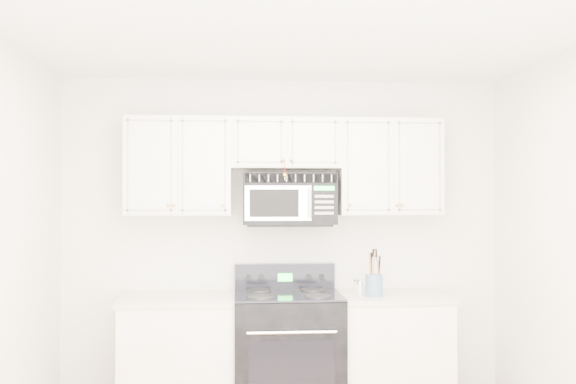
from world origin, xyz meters
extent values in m
cube|color=white|center=(0.00, 0.00, 2.60)|extent=(3.50, 3.50, 0.01)
cube|color=white|center=(0.00, 1.75, 1.30)|extent=(3.50, 0.01, 2.60)
cube|color=white|center=(0.00, -1.75, 1.30)|extent=(3.50, 0.01, 2.60)
cube|color=beige|center=(-0.80, 1.44, 0.44)|extent=(0.82, 0.63, 0.88)
cube|color=beige|center=(-0.80, 1.44, 0.90)|extent=(0.86, 0.65, 0.04)
cube|color=beige|center=(0.80, 1.44, 0.44)|extent=(0.82, 0.63, 0.88)
cube|color=beige|center=(0.80, 1.44, 0.90)|extent=(0.86, 0.65, 0.04)
cube|color=black|center=(0.01, 1.41, 0.46)|extent=(0.79, 0.68, 0.92)
cube|color=black|center=(0.01, 1.07, 0.45)|extent=(0.61, 0.01, 0.42)
cylinder|color=white|center=(0.01, 1.04, 0.72)|extent=(0.63, 0.02, 0.02)
cube|color=black|center=(0.01, 1.41, 0.93)|extent=(0.79, 0.68, 0.02)
cube|color=black|center=(0.01, 1.71, 1.02)|extent=(0.79, 0.08, 0.21)
cube|color=#21DE3A|center=(0.01, 1.67, 1.02)|extent=(0.11, 0.00, 0.06)
cube|color=beige|center=(-0.82, 1.58, 1.90)|extent=(0.80, 0.33, 0.75)
cube|color=beige|center=(0.82, 1.58, 1.90)|extent=(0.80, 0.33, 0.75)
cube|color=beige|center=(0.00, 1.58, 2.08)|extent=(0.84, 0.33, 0.39)
sphere|color=gold|center=(-0.84, 1.40, 1.60)|extent=(0.03, 0.03, 0.03)
sphere|color=gold|center=(-0.48, 1.40, 1.60)|extent=(0.03, 0.03, 0.03)
sphere|color=gold|center=(0.48, 1.40, 1.60)|extent=(0.03, 0.03, 0.03)
sphere|color=gold|center=(0.84, 1.40, 1.60)|extent=(0.03, 0.03, 0.03)
sphere|color=gold|center=(-0.03, 1.40, 1.94)|extent=(0.03, 0.03, 0.03)
sphere|color=gold|center=(0.03, 1.40, 1.94)|extent=(0.03, 0.03, 0.03)
cylinder|color=#CD0804|center=(-0.02, 1.40, 1.89)|extent=(0.00, 0.00, 0.11)
sphere|color=gold|center=(-0.02, 1.40, 1.83)|extent=(0.04, 0.04, 0.04)
cube|color=black|center=(0.03, 1.57, 1.65)|extent=(0.71, 0.36, 0.39)
cube|color=#A5A297|center=(0.03, 1.40, 1.80)|extent=(0.69, 0.01, 0.07)
cube|color=silver|center=(-0.07, 1.39, 1.61)|extent=(0.50, 0.01, 0.26)
cube|color=black|center=(-0.10, 1.38, 1.61)|extent=(0.37, 0.01, 0.21)
cube|color=black|center=(0.28, 1.39, 1.61)|extent=(0.19, 0.01, 0.26)
cube|color=#21DE3A|center=(0.28, 1.38, 1.73)|extent=(0.15, 0.00, 0.03)
cylinder|color=white|center=(0.17, 1.35, 1.61)|extent=(0.02, 0.02, 0.23)
cylinder|color=slate|center=(0.65, 1.32, 1.00)|extent=(0.13, 0.13, 0.16)
cylinder|color=#93643C|center=(0.68, 1.32, 1.08)|extent=(0.01, 0.01, 0.28)
cylinder|color=black|center=(0.63, 1.35, 1.09)|extent=(0.01, 0.01, 0.30)
cylinder|color=#93643C|center=(0.63, 1.29, 1.10)|extent=(0.01, 0.01, 0.33)
cylinder|color=black|center=(0.68, 1.32, 1.08)|extent=(0.01, 0.01, 0.28)
cylinder|color=#93643C|center=(0.63, 1.35, 1.09)|extent=(0.01, 0.01, 0.30)
cylinder|color=silver|center=(0.54, 1.46, 0.97)|extent=(0.04, 0.04, 0.09)
cylinder|color=white|center=(0.54, 1.46, 1.02)|extent=(0.05, 0.05, 0.02)
cylinder|color=silver|center=(0.55, 1.37, 0.96)|extent=(0.04, 0.04, 0.09)
cylinder|color=white|center=(0.55, 1.37, 1.02)|extent=(0.04, 0.04, 0.02)
camera|label=1|loc=(-0.38, -3.39, 1.65)|focal=40.00mm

